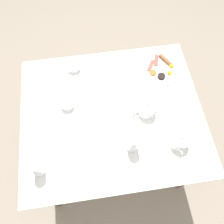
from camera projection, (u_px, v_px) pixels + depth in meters
name	position (u px, v px, depth m)	size (l,w,h in m)	color
ground_plane	(112.00, 147.00, 2.08)	(8.00, 8.00, 0.00)	gray
table	(112.00, 118.00, 1.44)	(0.96, 1.14, 0.78)	white
breakfast_plate	(161.00, 68.00, 1.50)	(0.27, 0.27, 0.04)	white
teapot_near	(147.00, 109.00, 1.33)	(0.11, 0.19, 0.11)	white
teapot_far	(180.00, 140.00, 1.25)	(0.19, 0.11, 0.11)	white
teacup_with_saucer_left	(67.00, 104.00, 1.36)	(0.15, 0.15, 0.06)	white
teacup_with_saucer_right	(74.00, 67.00, 1.48)	(0.15, 0.15, 0.06)	white
water_glass_tall	(36.00, 169.00, 1.15)	(0.07, 0.07, 0.15)	white
water_glass_short	(133.00, 143.00, 1.21)	(0.07, 0.07, 0.16)	white
napkin_folded	(125.00, 84.00, 1.45)	(0.20, 0.19, 0.01)	white
fork_by_plate	(110.00, 132.00, 1.32)	(0.11, 0.17, 0.00)	silver
knife_by_plate	(45.00, 79.00, 1.47)	(0.16, 0.13, 0.00)	silver
spoon_for_tea	(86.00, 88.00, 1.44)	(0.11, 0.12, 0.00)	silver
fork_spare	(73.00, 166.00, 1.23)	(0.18, 0.03, 0.00)	silver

